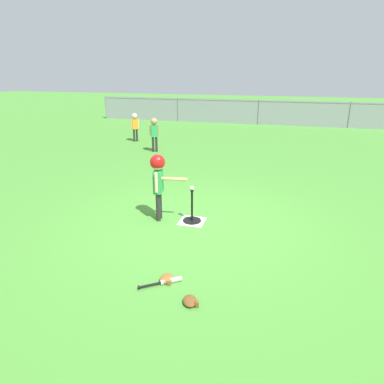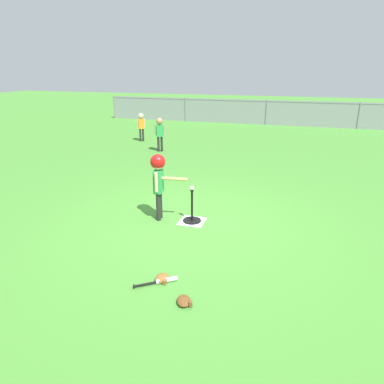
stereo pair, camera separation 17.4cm
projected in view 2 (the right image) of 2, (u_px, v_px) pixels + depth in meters
name	position (u px, v px, depth m)	size (l,w,h in m)	color
ground_plane	(195.00, 225.00, 6.03)	(60.00, 60.00, 0.00)	#478C33
home_plate	(192.00, 221.00, 6.16)	(0.44, 0.44, 0.01)	white
batting_tee	(192.00, 217.00, 6.13)	(0.32, 0.32, 0.58)	black
baseball_on_tee	(192.00, 188.00, 5.95)	(0.07, 0.07, 0.07)	white
batter_child	(159.00, 174.00, 5.97)	(0.64, 0.34, 1.19)	#262626
fielder_near_left	(160.00, 130.00, 11.08)	(0.29, 0.21, 1.08)	#262626
fielder_deep_right	(141.00, 123.00, 12.67)	(0.27, 0.21, 1.02)	#262626
spare_bat_silver	(162.00, 281.00, 4.38)	(0.49, 0.37, 0.06)	silver
glove_by_plate	(184.00, 301.00, 4.00)	(0.23, 0.26, 0.07)	brown
glove_near_bats	(162.00, 278.00, 4.43)	(0.18, 0.23, 0.07)	brown
outfield_fence	(266.00, 112.00, 16.36)	(16.06, 0.06, 1.15)	slate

